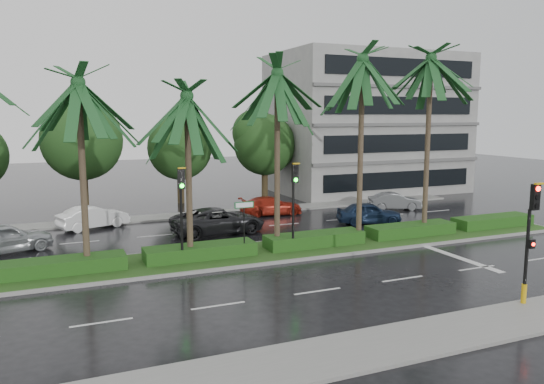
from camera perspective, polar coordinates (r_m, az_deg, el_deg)
name	(u,v)px	position (r m, az deg, el deg)	size (l,w,h in m)	color
ground	(268,259)	(25.24, -0.45, -7.24)	(120.00, 120.00, 0.00)	black
near_sidewalk	(399,342)	(16.80, 13.55, -15.45)	(40.00, 2.40, 0.12)	gray
far_sidewalk	(200,214)	(36.32, -7.74, -2.41)	(40.00, 2.00, 0.12)	gray
median	(260,253)	(26.12, -1.30, -6.53)	(36.00, 4.00, 0.15)	gray
hedge	(260,245)	(26.02, -1.30, -5.74)	(35.20, 1.40, 0.60)	#124214
lane_markings	(329,255)	(26.15, 6.11, -6.72)	(34.00, 13.06, 0.01)	silver
palm_row	(234,85)	(24.87, -4.09, 11.40)	(26.30, 4.20, 10.47)	#403225
signal_near	(530,238)	(20.59, 26.00, -4.49)	(0.34, 0.45, 4.36)	black
signal_median_left	(181,201)	(23.67, -9.71, -0.97)	(0.34, 0.42, 4.36)	black
signal_median_right	(294,194)	(25.48, 2.40, -0.20)	(0.34, 0.42, 4.36)	black
street_sign	(244,215)	(24.84, -3.01, -2.47)	(0.95, 0.09, 2.60)	black
bg_trees	(191,139)	(41.37, -8.74, 5.62)	(33.13, 5.68, 8.21)	#3B2E1B
building	(366,123)	(48.28, 10.11, 7.27)	(16.00, 10.00, 12.00)	gray
car_silver	(5,238)	(29.25, -26.83, -4.46)	(4.44, 1.79, 1.51)	#ABAEB3
car_white	(93,217)	(33.56, -18.67, -2.58)	(4.13, 1.44, 1.36)	white
car_darkgrey	(218,221)	(30.58, -5.79, -3.08)	(5.41, 2.50, 1.50)	#232426
car_red	(271,206)	(36.06, -0.11, -1.50)	(4.28, 1.74, 1.24)	maroon
car_blue	(369,213)	(33.70, 10.38, -2.23)	(3.99, 1.60, 1.36)	#162642
car_grey	(395,201)	(39.09, 13.07, -0.97)	(3.72, 1.30, 1.22)	slate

